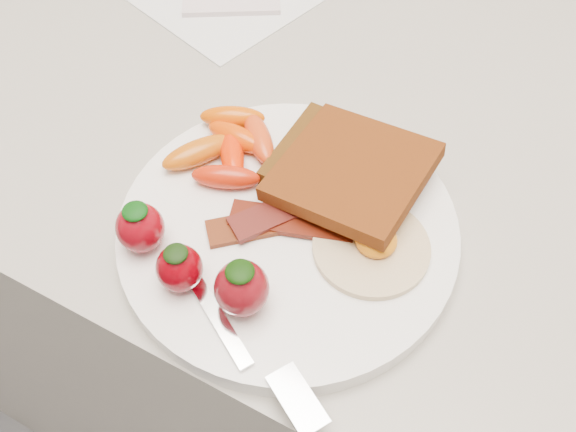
% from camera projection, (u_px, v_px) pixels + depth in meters
% --- Properties ---
extents(counter, '(2.00, 0.60, 0.90)m').
position_uv_depth(counter, '(353.00, 332.00, 0.96)').
color(counter, gray).
rests_on(counter, ground).
extents(plate, '(0.27, 0.27, 0.02)m').
position_uv_depth(plate, '(288.00, 230.00, 0.51)').
color(plate, white).
rests_on(plate, counter).
extents(toast_lower, '(0.10, 0.10, 0.01)m').
position_uv_depth(toast_lower, '(334.00, 162.00, 0.53)').
color(toast_lower, black).
rests_on(toast_lower, plate).
extents(toast_upper, '(0.12, 0.12, 0.03)m').
position_uv_depth(toast_upper, '(352.00, 171.00, 0.51)').
color(toast_upper, '#3D1F08').
rests_on(toast_upper, toast_lower).
extents(fried_egg, '(0.12, 0.12, 0.02)m').
position_uv_depth(fried_egg, '(373.00, 245.00, 0.49)').
color(fried_egg, white).
rests_on(fried_egg, plate).
extents(bacon_strips, '(0.11, 0.11, 0.01)m').
position_uv_depth(bacon_strips, '(283.00, 217.00, 0.50)').
color(bacon_strips, '#4F1002').
rests_on(bacon_strips, plate).
extents(baby_carrots, '(0.09, 0.10, 0.02)m').
position_uv_depth(baby_carrots, '(230.00, 146.00, 0.54)').
color(baby_carrots, '#DC3E00').
rests_on(baby_carrots, plate).
extents(strawberries, '(0.13, 0.05, 0.05)m').
position_uv_depth(strawberries, '(190.00, 262.00, 0.46)').
color(strawberries, maroon).
rests_on(strawberries, plate).
extents(fork, '(0.17, 0.09, 0.00)m').
position_uv_depth(fork, '(247.00, 345.00, 0.44)').
color(fork, white).
rests_on(fork, plate).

